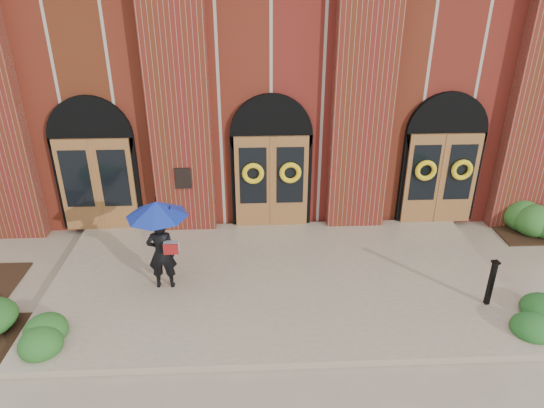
{
  "coord_description": "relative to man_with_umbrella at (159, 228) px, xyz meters",
  "views": [
    {
      "loc": [
        -0.52,
        -8.95,
        6.37
      ],
      "look_at": [
        -0.07,
        1.0,
        1.59
      ],
      "focal_mm": 32.0,
      "sensor_mm": 36.0,
      "label": 1
    }
  ],
  "objects": [
    {
      "name": "metal_post",
      "position": [
        6.76,
        -0.95,
        -0.89
      ],
      "size": [
        0.16,
        0.16,
        1.03
      ],
      "rotation": [
        0.0,
        0.0,
        0.16
      ],
      "color": "black",
      "rests_on": "landing"
    },
    {
      "name": "ground",
      "position": [
        2.46,
        0.04,
        -1.58
      ],
      "size": [
        90.0,
        90.0,
        0.0
      ],
      "primitive_type": "plane",
      "color": "gray",
      "rests_on": "ground"
    },
    {
      "name": "man_with_umbrella",
      "position": [
        0.0,
        0.0,
        0.0
      ],
      "size": [
        1.34,
        1.34,
        2.05
      ],
      "rotation": [
        0.0,
        0.0,
        3.19
      ],
      "color": "black",
      "rests_on": "landing"
    },
    {
      "name": "hedge_front_left",
      "position": [
        -2.64,
        -1.42,
        -1.31
      ],
      "size": [
        1.51,
        1.29,
        0.53
      ],
      "primitive_type": "ellipsoid",
      "color": "#22541C",
      "rests_on": "ground"
    },
    {
      "name": "church_building",
      "position": [
        2.46,
        8.83,
        1.92
      ],
      "size": [
        16.2,
        12.53,
        7.0
      ],
      "color": "maroon",
      "rests_on": "ground"
    },
    {
      "name": "landing",
      "position": [
        2.46,
        0.19,
        -1.51
      ],
      "size": [
        10.0,
        5.3,
        0.15
      ],
      "primitive_type": "cube",
      "color": "tan",
      "rests_on": "ground"
    }
  ]
}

